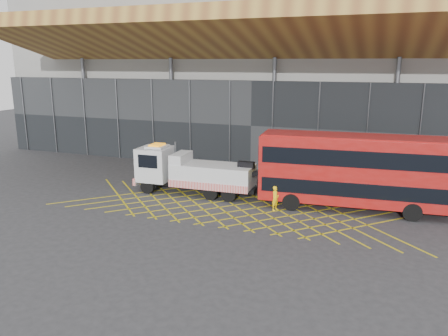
% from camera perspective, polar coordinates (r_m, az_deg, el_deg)
% --- Properties ---
extents(ground_plane, '(120.00, 120.00, 0.00)m').
position_cam_1_polar(ground_plane, '(30.99, -6.19, -4.48)').
color(ground_plane, '#2C2C2F').
extents(road_markings, '(24.76, 7.16, 0.01)m').
position_cam_1_polar(road_markings, '(29.51, 0.82, -5.33)').
color(road_markings, gold).
rests_on(road_markings, ground_plane).
extents(construction_building, '(55.00, 23.97, 18.00)m').
position_cam_1_polar(construction_building, '(46.13, 6.13, 12.82)').
color(construction_building, gray).
rests_on(construction_building, ground_plane).
extents(recovery_truck, '(10.55, 2.74, 3.67)m').
position_cam_1_polar(recovery_truck, '(32.52, -4.41, -0.45)').
color(recovery_truck, black).
rests_on(recovery_truck, ground_plane).
extents(bus_towed, '(12.50, 3.81, 5.01)m').
position_cam_1_polar(bus_towed, '(29.85, 16.67, -0.14)').
color(bus_towed, '#9E0F0C').
rests_on(bus_towed, ground_plane).
extents(worker, '(0.60, 0.71, 1.65)m').
position_cam_1_polar(worker, '(29.21, 6.73, -3.94)').
color(worker, yellow).
rests_on(worker, ground_plane).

